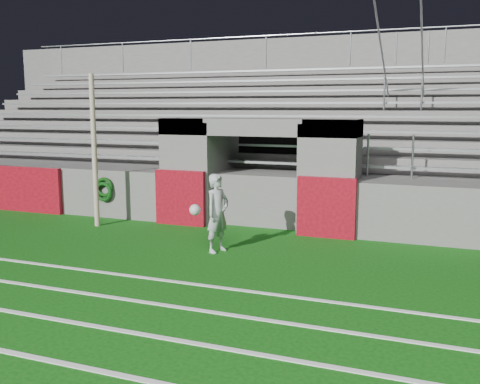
% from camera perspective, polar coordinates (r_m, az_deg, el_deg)
% --- Properties ---
extents(ground, '(90.00, 90.00, 0.00)m').
position_cam_1_polar(ground, '(9.93, -4.84, -7.74)').
color(ground, '#0D4B0C').
rests_on(ground, ground).
extents(field_post, '(0.12, 0.12, 3.64)m').
position_cam_1_polar(field_post, '(13.27, -15.28, 4.22)').
color(field_post, tan).
rests_on(field_post, ground).
extents(stadium_structure, '(26.00, 8.48, 5.42)m').
position_cam_1_polar(stadium_structure, '(17.09, 6.81, 4.36)').
color(stadium_structure, '#555351').
rests_on(stadium_structure, ground).
extents(goalkeeper_with_ball, '(0.72, 0.75, 1.57)m').
position_cam_1_polar(goalkeeper_with_ball, '(10.60, -2.49, -2.26)').
color(goalkeeper_with_ball, '#A3AAAD').
rests_on(goalkeeper_with_ball, ground).
extents(hose_coil, '(0.52, 0.15, 0.63)m').
position_cam_1_polar(hose_coil, '(14.24, -14.32, 0.26)').
color(hose_coil, '#0C390B').
rests_on(hose_coil, ground).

